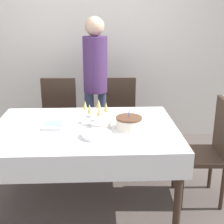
{
  "coord_description": "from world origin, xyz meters",
  "views": [
    {
      "loc": [
        0.13,
        -2.54,
        1.7
      ],
      "look_at": [
        0.24,
        0.04,
        0.86
      ],
      "focal_mm": 50.0,
      "sensor_mm": 36.0,
      "label": 1
    }
  ],
  "objects": [
    {
      "name": "dining_chair_right_end",
      "position": [
        1.12,
        -0.0,
        0.53
      ],
      "size": [
        0.44,
        0.44,
        0.96
      ],
      "color": "#38281E",
      "rests_on": "ground_plane"
    },
    {
      "name": "wall_back",
      "position": [
        0.0,
        1.6,
        1.35
      ],
      "size": [
        8.0,
        0.05,
        2.7
      ],
      "color": "silver",
      "rests_on": "ground_plane"
    },
    {
      "name": "ground_plane",
      "position": [
        0.0,
        0.0,
        0.0
      ],
      "size": [
        12.0,
        12.0,
        0.0
      ],
      "primitive_type": "plane",
      "color": "#564C47"
    },
    {
      "name": "cake_knife",
      "position": [
        0.46,
        -0.22,
        0.74
      ],
      "size": [
        0.3,
        0.04,
        0.0
      ],
      "color": "silver",
      "rests_on": "dining_table"
    },
    {
      "name": "champagne_tray",
      "position": [
        0.1,
        0.15,
        0.82
      ],
      "size": [
        0.32,
        0.32,
        0.18
      ],
      "color": "silver",
      "rests_on": "dining_table"
    },
    {
      "name": "birthday_cake",
      "position": [
        0.38,
        -0.06,
        0.79
      ],
      "size": [
        0.22,
        0.22,
        0.18
      ],
      "color": "silver",
      "rests_on": "dining_table"
    },
    {
      "name": "fork_pile",
      "position": [
        -0.28,
        -0.05,
        0.75
      ],
      "size": [
        0.17,
        0.07,
        0.02
      ],
      "color": "silver",
      "rests_on": "dining_table"
    },
    {
      "name": "person_standing",
      "position": [
        0.09,
        1.01,
        0.99
      ],
      "size": [
        0.28,
        0.28,
        1.64
      ],
      "color": "#3F4C72",
      "rests_on": "ground_plane"
    },
    {
      "name": "dining_chair_far_right",
      "position": [
        0.36,
        0.89,
        0.53
      ],
      "size": [
        0.43,
        0.43,
        0.96
      ],
      "color": "#38281E",
      "rests_on": "ground_plane"
    },
    {
      "name": "dining_table",
      "position": [
        0.0,
        0.0,
        0.64
      ],
      "size": [
        1.6,
        1.13,
        0.74
      ],
      "color": "white",
      "rests_on": "ground_plane"
    },
    {
      "name": "plate_stack_dessert",
      "position": [
        0.14,
        -0.01,
        0.76
      ],
      "size": [
        0.17,
        0.17,
        0.04
      ],
      "color": "silver",
      "rests_on": "dining_table"
    },
    {
      "name": "plate_stack_main",
      "position": [
        0.1,
        -0.23,
        0.76
      ],
      "size": [
        0.24,
        0.24,
        0.03
      ],
      "color": "white",
      "rests_on": "dining_table"
    },
    {
      "name": "napkin_pile",
      "position": [
        -0.28,
        0.09,
        0.74
      ],
      "size": [
        0.15,
        0.15,
        0.01
      ],
      "color": "#8CC6E0",
      "rests_on": "dining_table"
    },
    {
      "name": "dining_chair_far_left",
      "position": [
        -0.35,
        0.88,
        0.53
      ],
      "size": [
        0.45,
        0.45,
        0.96
      ],
      "color": "#38281E",
      "rests_on": "ground_plane"
    }
  ]
}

